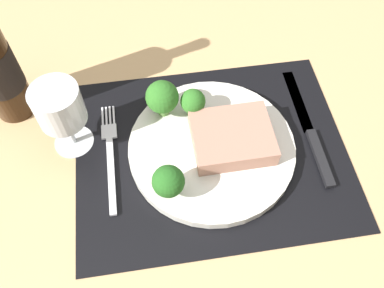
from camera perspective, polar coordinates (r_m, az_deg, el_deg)
The scene contains 10 objects.
ground_plane at distance 64.94cm, azimuth 2.64°, elevation -1.78°, with size 140.00×110.00×3.00cm, color tan.
placemat at distance 63.53cm, azimuth 2.69°, elevation -1.03°, with size 41.53×32.96×0.30cm, color black.
plate at distance 62.72cm, azimuth 2.73°, elevation -0.58°, with size 25.31×25.31×1.60cm, color silver.
steak at distance 60.99cm, azimuth 5.69°, elevation 0.54°, with size 11.75×9.87×3.00cm, color tan.
broccoli_front_edge at distance 62.99cm, azimuth 0.13°, elevation 5.86°, with size 3.89×3.89×5.08cm.
broccoli_back_left at distance 54.87cm, azimuth -3.31°, elevation -5.24°, with size 4.49×4.49×6.03cm.
broccoli_near_fork at distance 62.64cm, azimuth -4.16°, elevation 6.47°, with size 5.11×5.11×6.46cm.
fork at distance 63.88cm, azimuth -11.27°, elevation -1.52°, with size 2.40×19.20×0.50cm.
knife at distance 67.33cm, azimuth 16.21°, elevation 1.34°, with size 1.80×23.00×0.80cm.
wine_glass at distance 60.48cm, azimuth -17.87°, elevation 4.63°, with size 6.94×6.94×12.24cm.
Camera 1 is at (-7.89, -32.19, 54.34)cm, focal length 38.42 mm.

